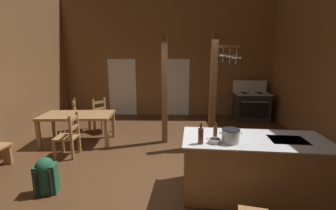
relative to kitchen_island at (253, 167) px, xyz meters
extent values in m
cube|color=#4C301C|center=(-1.45, 0.75, -0.51)|extent=(8.16, 9.31, 0.10)
cube|color=brown|center=(-1.45, 5.08, 1.68)|extent=(8.16, 0.14, 4.29)
cube|color=white|center=(-3.11, 5.00, 0.56)|extent=(1.00, 0.01, 2.05)
cube|color=white|center=(-1.08, 5.00, 0.56)|extent=(0.84, 0.01, 2.05)
cube|color=#9E7044|center=(0.00, 0.00, -0.01)|extent=(2.17, 1.07, 0.90)
cube|color=silver|center=(0.00, 0.00, 0.45)|extent=(2.23, 1.14, 0.02)
cube|color=black|center=(0.47, -0.04, 0.46)|extent=(0.55, 0.44, 0.00)
cube|color=black|center=(0.04, 0.43, -0.41)|extent=(1.99, 0.21, 0.10)
cube|color=#272727|center=(1.42, 4.39, -0.01)|extent=(1.14, 0.82, 0.90)
cube|color=black|center=(1.40, 4.00, -0.04)|extent=(0.93, 0.06, 0.52)
cylinder|color=silver|center=(1.39, 3.98, 0.24)|extent=(0.83, 0.07, 0.02)
cube|color=silver|center=(1.42, 4.39, 0.45)|extent=(1.18, 0.86, 0.03)
cube|color=silver|center=(1.44, 4.75, 0.66)|extent=(1.14, 0.10, 0.40)
cylinder|color=black|center=(1.66, 4.22, 0.47)|extent=(0.21, 0.21, 0.01)
cylinder|color=black|center=(1.16, 4.25, 0.47)|extent=(0.21, 0.21, 0.01)
cylinder|color=black|center=(1.67, 4.53, 0.47)|extent=(0.21, 0.21, 0.01)
cylinder|color=black|center=(1.18, 4.55, 0.47)|extent=(0.21, 0.21, 0.01)
cylinder|color=black|center=(1.72, 3.97, 0.36)|extent=(0.05, 0.03, 0.04)
cylinder|color=black|center=(1.50, 3.98, 0.36)|extent=(0.05, 0.03, 0.04)
cylinder|color=black|center=(1.28, 3.99, 0.36)|extent=(0.05, 0.03, 0.04)
cylinder|color=black|center=(1.06, 4.01, 0.36)|extent=(0.05, 0.03, 0.04)
cube|color=brown|center=(-0.32, 1.99, 0.86)|extent=(0.15, 0.15, 2.64)
cube|color=brown|center=(-0.06, 2.01, 1.90)|extent=(0.65, 0.13, 0.06)
cylinder|color=silver|center=(-0.12, 2.01, 1.81)|extent=(0.01, 0.01, 0.18)
cylinder|color=silver|center=(-0.12, 2.01, 1.70)|extent=(0.21, 0.21, 0.04)
cylinder|color=silver|center=(-0.12, 2.01, 1.62)|extent=(0.02, 0.02, 0.14)
cylinder|color=silver|center=(0.03, 2.02, 1.80)|extent=(0.01, 0.01, 0.20)
cylinder|color=silver|center=(0.03, 2.02, 1.67)|extent=(0.22, 0.22, 0.04)
cylinder|color=silver|center=(0.03, 2.02, 1.59)|extent=(0.02, 0.02, 0.14)
cylinder|color=silver|center=(0.19, 2.03, 1.78)|extent=(0.01, 0.01, 0.23)
cylinder|color=silver|center=(0.19, 2.03, 1.65)|extent=(0.23, 0.23, 0.04)
cylinder|color=silver|center=(0.19, 2.03, 1.57)|extent=(0.02, 0.02, 0.14)
cube|color=brown|center=(-1.45, 2.22, 0.86)|extent=(0.14, 0.14, 2.64)
cube|color=#9E7044|center=(-3.62, 2.14, 0.25)|extent=(1.74, 0.99, 0.06)
cube|color=#9E7044|center=(-4.42, 2.49, -0.12)|extent=(0.08, 0.08, 0.68)
cube|color=#9E7044|center=(-2.85, 2.57, -0.12)|extent=(0.08, 0.08, 0.68)
cube|color=#9E7044|center=(-4.38, 1.71, -0.12)|extent=(0.08, 0.08, 0.68)
cube|color=#9E7044|center=(-2.81, 1.79, -0.12)|extent=(0.08, 0.08, 0.68)
cube|color=#9E7044|center=(-3.24, 3.01, -0.03)|extent=(0.62, 0.62, 0.04)
cube|color=#9E7044|center=(-2.97, 3.04, -0.26)|extent=(0.07, 0.07, 0.41)
cube|color=#9E7044|center=(-3.20, 2.74, -0.26)|extent=(0.07, 0.07, 0.41)
cube|color=#9E7044|center=(-3.27, 3.28, 0.01)|extent=(0.07, 0.07, 0.95)
cube|color=#9E7044|center=(-3.50, 2.97, 0.01)|extent=(0.07, 0.07, 0.95)
cube|color=#9E7044|center=(-3.39, 3.12, 0.38)|extent=(0.26, 0.32, 0.07)
cube|color=#9E7044|center=(-3.39, 3.12, 0.19)|extent=(0.26, 0.32, 0.07)
cube|color=#9E7044|center=(-3.54, 1.33, -0.03)|extent=(0.45, 0.45, 0.04)
cube|color=#9E7044|center=(-3.73, 1.14, -0.26)|extent=(0.05, 0.05, 0.41)
cube|color=#9E7044|center=(-3.74, 1.52, -0.26)|extent=(0.05, 0.05, 0.41)
cube|color=#9E7044|center=(-3.35, 1.14, 0.01)|extent=(0.05, 0.05, 0.95)
cube|color=#9E7044|center=(-3.36, 1.52, 0.01)|extent=(0.05, 0.05, 0.95)
cube|color=#9E7044|center=(-3.35, 1.33, 0.38)|extent=(0.04, 0.38, 0.07)
cube|color=#9E7044|center=(-3.35, 1.33, 0.19)|extent=(0.04, 0.38, 0.07)
cube|color=#9E7044|center=(-3.88, 3.05, -0.03)|extent=(0.55, 0.55, 0.04)
cube|color=#9E7044|center=(-3.75, 3.29, -0.26)|extent=(0.06, 0.06, 0.41)
cube|color=#9E7044|center=(-3.64, 2.92, -0.26)|extent=(0.06, 0.06, 0.41)
cube|color=#9E7044|center=(-4.11, 3.17, 0.01)|extent=(0.06, 0.06, 0.95)
cube|color=#9E7044|center=(-4.00, 2.81, 0.01)|extent=(0.06, 0.06, 0.95)
cube|color=#9E7044|center=(-4.06, 2.99, 0.38)|extent=(0.15, 0.37, 0.07)
cube|color=#9E7044|center=(-4.06, 2.99, 0.19)|extent=(0.15, 0.37, 0.07)
cube|color=#9E7044|center=(-4.64, 0.93, -0.26)|extent=(0.31, 0.08, 0.40)
cube|color=#1E5138|center=(-3.24, -0.05, -0.22)|extent=(0.36, 0.28, 0.48)
cube|color=#1E5138|center=(-3.27, 0.08, -0.29)|extent=(0.23, 0.10, 0.17)
cylinder|color=black|center=(-3.31, -0.19, -0.22)|extent=(0.05, 0.05, 0.38)
cylinder|color=black|center=(-3.12, -0.16, -0.22)|extent=(0.05, 0.05, 0.38)
sphere|color=#1E5138|center=(-3.24, -0.05, 0.00)|extent=(0.32, 0.32, 0.27)
cylinder|color=silver|center=(-0.41, -0.17, 0.56)|extent=(0.25, 0.25, 0.19)
cylinder|color=black|center=(-0.41, -0.17, 0.66)|extent=(0.26, 0.26, 0.01)
cylinder|color=silver|center=(-0.55, -0.17, 0.61)|extent=(0.05, 0.02, 0.02)
cylinder|color=silver|center=(-0.27, -0.17, 0.61)|extent=(0.05, 0.02, 0.02)
cylinder|color=silver|center=(-0.64, -0.20, 0.49)|extent=(0.17, 0.17, 0.06)
cylinder|color=black|center=(-0.64, -0.20, 0.52)|extent=(0.14, 0.14, 0.00)
cylinder|color=#56331E|center=(-0.60, 0.00, 0.55)|extent=(0.06, 0.06, 0.18)
cylinder|color=#56331E|center=(-0.60, 0.00, 0.67)|extent=(0.02, 0.02, 0.06)
cylinder|color=#56331E|center=(-0.85, -0.23, 0.57)|extent=(0.08, 0.08, 0.22)
cylinder|color=#56331E|center=(-0.85, -0.23, 0.73)|extent=(0.03, 0.03, 0.08)
camera|label=1|loc=(-1.24, -3.30, 1.67)|focal=24.49mm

